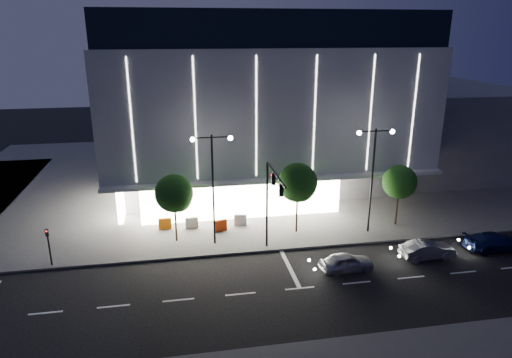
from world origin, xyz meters
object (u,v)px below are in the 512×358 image
object	(u,v)px
ped_signal_far	(49,243)
tree_right	(400,184)
street_lamp_west	(213,174)
car_second	(427,250)
tree_left	(174,195)
street_lamp_east	(373,166)
barrier_d	(240,220)
tree_mid	(298,185)
traffic_mast	(271,194)
car_lead	(347,262)
barrier_c	(220,225)
barrier_a	(165,224)
barrier_b	(192,223)
car_third	(494,242)

from	to	relation	value
ped_signal_far	tree_right	world-z (taller)	tree_right
street_lamp_west	car_second	world-z (taller)	street_lamp_west
tree_left	street_lamp_east	bearing A→B (deg)	-3.65
barrier_d	tree_right	bearing A→B (deg)	2.46
tree_left	tree_mid	size ratio (longest dim) A/B	0.93
traffic_mast	barrier_d	xyz separation A→B (m)	(-1.47, 5.78, -4.38)
street_lamp_west	tree_right	size ratio (longest dim) A/B	1.63
car_second	car_lead	bearing A→B (deg)	94.17
tree_mid	barrier_c	size ratio (longest dim) A/B	5.59
tree_left	barrier_a	distance (m)	4.27
traffic_mast	ped_signal_far	bearing A→B (deg)	175.85
street_lamp_west	car_lead	xyz separation A→B (m)	(8.88, -5.80, -5.29)
ped_signal_far	tree_mid	world-z (taller)	tree_mid
traffic_mast	barrier_c	distance (m)	7.34
barrier_a	barrier_d	bearing A→B (deg)	-5.27
tree_right	barrier_d	distance (m)	14.04
barrier_d	tree_left	bearing A→B (deg)	-147.81
street_lamp_west	ped_signal_far	xyz separation A→B (m)	(-12.00, -1.50, -4.07)
barrier_c	ped_signal_far	bearing A→B (deg)	-177.58
traffic_mast	car_second	xyz separation A→B (m)	(11.55, -2.38, -4.35)
car_lead	tree_right	bearing A→B (deg)	-51.57
barrier_d	street_lamp_west	bearing A→B (deg)	-117.69
traffic_mast	barrier_b	distance (m)	9.27
traffic_mast	tree_right	distance (m)	12.63
street_lamp_east	ped_signal_far	xyz separation A→B (m)	(-25.00, -1.50, -4.07)
street_lamp_east	barrier_c	distance (m)	13.58
tree_left	barrier_c	size ratio (longest dim) A/B	5.20
car_lead	car_third	size ratio (longest dim) A/B	0.83
traffic_mast	street_lamp_west	xyz separation A→B (m)	(-4.00, 2.66, 0.93)
ped_signal_far	car_third	size ratio (longest dim) A/B	0.63
traffic_mast	barrier_a	xyz separation A→B (m)	(-7.94, 6.09, -4.38)
ped_signal_far	tree_left	bearing A→B (deg)	15.61
ped_signal_far	car_lead	distance (m)	21.35
barrier_b	street_lamp_east	bearing A→B (deg)	-16.75
barrier_b	tree_right	bearing A→B (deg)	-11.47
tree_left	car_lead	world-z (taller)	tree_left
tree_left	tree_right	world-z (taller)	tree_left
tree_left	traffic_mast	bearing A→B (deg)	-27.84
car_second	tree_right	bearing A→B (deg)	-6.79
traffic_mast	barrier_d	bearing A→B (deg)	104.30
street_lamp_east	tree_left	xyz separation A→B (m)	(-15.97, 1.02, -1.92)
ped_signal_far	barrier_d	size ratio (longest dim) A/B	2.73
ped_signal_far	car_lead	world-z (taller)	ped_signal_far
street_lamp_west	car_second	xyz separation A→B (m)	(15.55, -5.04, -5.27)
car_third	barrier_a	xyz separation A→B (m)	(-25.38, 8.12, -0.04)
car_second	car_third	xyz separation A→B (m)	(5.88, 0.35, 0.01)
street_lamp_west	car_lead	bearing A→B (deg)	-33.17
street_lamp_west	barrier_a	distance (m)	7.45
barrier_c	barrier_b	bearing A→B (deg)	143.53
tree_left	car_second	bearing A→B (deg)	-18.12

